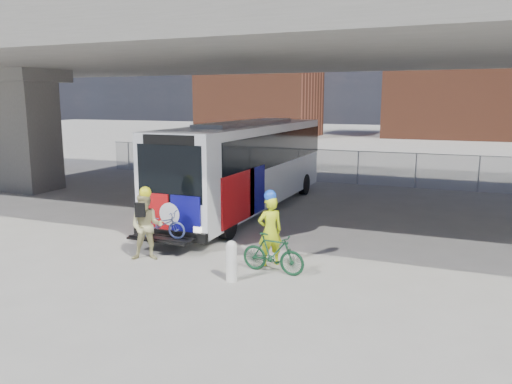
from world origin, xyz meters
The scene contains 9 objects.
ground centered at (0.00, 0.00, 0.00)m, with size 160.00×160.00×0.00m, color #9E9991.
bus centered at (-2.00, 3.94, 2.11)m, with size 2.67×12.92×3.69m.
overpass centered at (0.00, 4.00, 6.54)m, with size 40.00×16.00×7.95m.
chainlink_fence centered at (0.00, 12.00, 1.42)m, with size 30.00×0.06×30.00m.
brick_buildings centered at (1.23, 48.23, 5.42)m, with size 54.00×22.00×12.00m.
bollard centered at (0.93, -3.96, 0.57)m, with size 0.28×0.28×1.06m.
cyclist_hivis centered at (1.38, -2.39, 1.03)m, with size 0.84×0.82×2.13m.
cyclist_tan centered at (-2.04, -3.30, 1.01)m, with size 1.18×1.08×2.14m.
bike_parked centered at (1.69, -2.98, 0.53)m, with size 0.50×1.78×1.07m, color #144025.
Camera 1 is at (6.10, -14.86, 4.52)m, focal length 35.00 mm.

